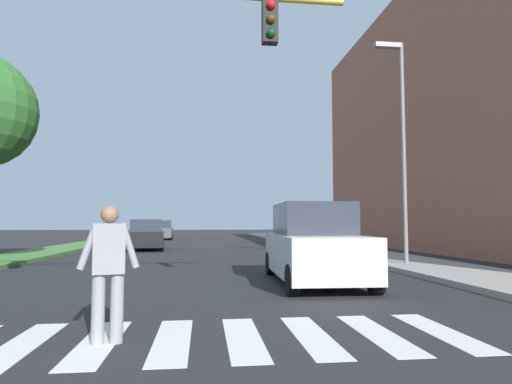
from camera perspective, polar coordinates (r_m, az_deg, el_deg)
ground_plane at (r=26.78m, az=-7.73°, el=-7.20°), size 140.00×140.00×0.00m
crosswalk at (r=5.90m, az=-10.88°, el=-18.45°), size 7.65×2.20×0.01m
median_strip at (r=25.89m, az=-23.93°, el=-6.83°), size 2.48×64.00×0.15m
sidewalk_right at (r=25.80m, az=9.43°, el=-7.13°), size 3.00×64.00×0.15m
street_lamp_right at (r=15.69m, az=18.37°, el=7.60°), size 1.02×0.24×7.50m
pedestrian_performer at (r=5.77m, az=-18.73°, el=-9.26°), size 0.75×0.32×1.69m
suv_crossing at (r=11.00m, az=7.54°, el=-6.88°), size 2.10×4.66×1.97m
sedan_midblock at (r=24.70m, az=-14.15°, el=-5.58°), size 2.22×4.26×1.66m
sedan_distant at (r=39.86m, az=-12.19°, el=-4.97°), size 1.99×4.07×1.71m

